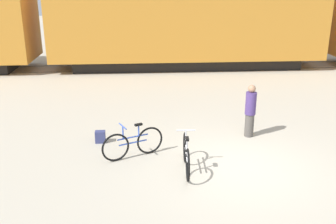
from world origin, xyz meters
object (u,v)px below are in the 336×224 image
object	(u,v)px
bicycle_silver	(186,155)
bicycle_blue	(133,143)
backpack	(100,137)
freight_train	(187,8)
person_in_purple	(250,111)

from	to	relation	value
bicycle_silver	bicycle_blue	world-z (taller)	bicycle_silver
bicycle_blue	backpack	world-z (taller)	bicycle_blue
bicycle_silver	freight_train	bearing A→B (deg)	83.37
person_in_purple	backpack	world-z (taller)	person_in_purple
bicycle_silver	bicycle_blue	bearing A→B (deg)	147.25
bicycle_silver	backpack	bearing A→B (deg)	140.33
freight_train	backpack	bearing A→B (deg)	-110.39
freight_train	bicycle_blue	bearing A→B (deg)	-103.88
freight_train	person_in_purple	distance (m)	9.68
freight_train	person_in_purple	bearing A→B (deg)	-85.38
bicycle_blue	backpack	xyz separation A→B (m)	(-0.94, 1.02, -0.22)
bicycle_silver	backpack	xyz separation A→B (m)	(-2.23, 1.85, -0.23)
bicycle_silver	backpack	size ratio (longest dim) A/B	5.12
bicycle_silver	person_in_purple	xyz separation A→B (m)	(2.09, 2.01, 0.39)
freight_train	bicycle_silver	xyz separation A→B (m)	(-1.33, -11.41, -2.56)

